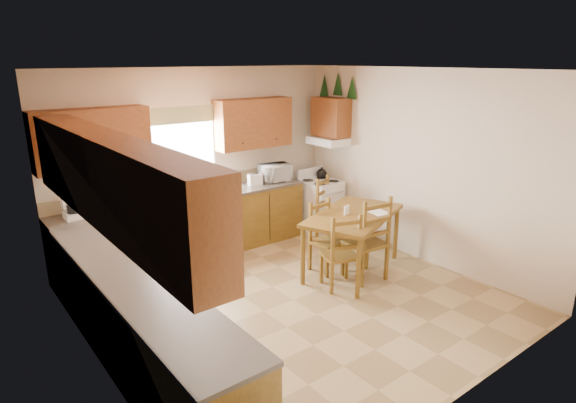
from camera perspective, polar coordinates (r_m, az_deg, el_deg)
floor at (r=5.96m, az=0.65°, el=-11.57°), size 4.50×4.50×0.00m
ceiling at (r=5.25m, az=0.75°, el=15.35°), size 4.50×4.50×0.00m
wall_left at (r=4.48m, az=-22.50°, el=-3.84°), size 4.50×4.50×0.00m
wall_right at (r=7.04m, az=15.21°, el=4.03°), size 4.50×4.50×0.00m
wall_back at (r=7.30m, az=-10.43°, el=4.77°), size 4.50×4.50×0.00m
wall_front at (r=4.04m, az=21.10°, el=-5.87°), size 4.50×4.50×0.00m
lower_cab_back at (r=7.12m, az=-11.58°, el=-3.21°), size 3.75×0.60×0.88m
lower_cab_left at (r=4.80m, az=-17.23°, el=-13.89°), size 0.60×3.60×0.88m
counter_back at (r=6.98m, az=-11.80°, el=0.35°), size 3.75×0.63×0.04m
counter_left at (r=4.59m, az=-17.73°, el=-8.92°), size 0.63×3.60×0.04m
backsplash at (r=7.21m, az=-12.88°, el=1.70°), size 3.75×0.01×0.18m
upper_cab_back_left at (r=6.50m, az=-22.19°, el=6.90°), size 1.41×0.33×0.75m
upper_cab_back_right at (r=7.51m, az=-4.13°, el=9.24°), size 1.25×0.33×0.75m
upper_cab_left at (r=4.24m, az=-20.56°, el=2.41°), size 0.33×3.60×0.75m
upper_cab_stove at (r=7.91m, az=5.11°, el=9.93°), size 0.33×0.62×0.62m
range_hood at (r=7.93m, az=4.77°, el=7.19°), size 0.44×0.62×0.12m
window_frame at (r=7.10m, az=-12.54°, el=5.97°), size 1.13×0.02×1.18m
window_pane at (r=7.10m, az=-12.53°, el=5.97°), size 1.05×0.01×1.10m
window_valance at (r=7.00m, az=-12.69°, el=9.96°), size 1.19×0.01×0.24m
sink_basin at (r=7.00m, az=-11.27°, el=0.77°), size 0.75×0.45×0.04m
pine_decal_a at (r=7.73m, az=7.58°, el=13.27°), size 0.22×0.22×0.36m
pine_decal_b at (r=7.96m, az=5.91°, el=13.71°), size 0.22×0.22×0.36m
pine_decal_c at (r=8.20m, az=4.32°, el=13.55°), size 0.22×0.22×0.36m
stove at (r=8.08m, az=3.84°, el=-0.60°), size 0.62×0.64×0.85m
coffeemaker at (r=6.45m, az=-24.21°, el=-0.53°), size 0.21×0.24×0.31m
paper_towel at (r=7.22m, az=-7.62°, el=2.38°), size 0.13×0.13×0.27m
toaster at (r=7.49m, az=-3.94°, el=2.61°), size 0.23×0.17×0.17m
microwave at (r=7.71m, az=-1.57°, el=3.44°), size 0.50×0.40×0.27m
dining_table at (r=6.62m, az=7.63°, el=-4.84°), size 1.75×1.39×0.82m
chair_near_left at (r=6.12m, az=6.18°, el=-5.76°), size 0.53×0.51×0.99m
chair_near_right at (r=6.37m, az=9.18°, el=-4.26°), size 0.52×0.50×1.13m
chair_far_left at (r=6.56m, az=4.71°, el=-4.25°), size 0.43×0.41×0.97m
chair_far_right at (r=7.60m, az=5.28°, el=-1.04°), size 0.56×0.55×1.03m
table_paper at (r=6.60m, az=10.58°, el=-1.21°), size 0.28×0.34×0.00m
table_card at (r=6.41m, az=6.96°, el=-1.02°), size 0.10×0.03×0.12m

